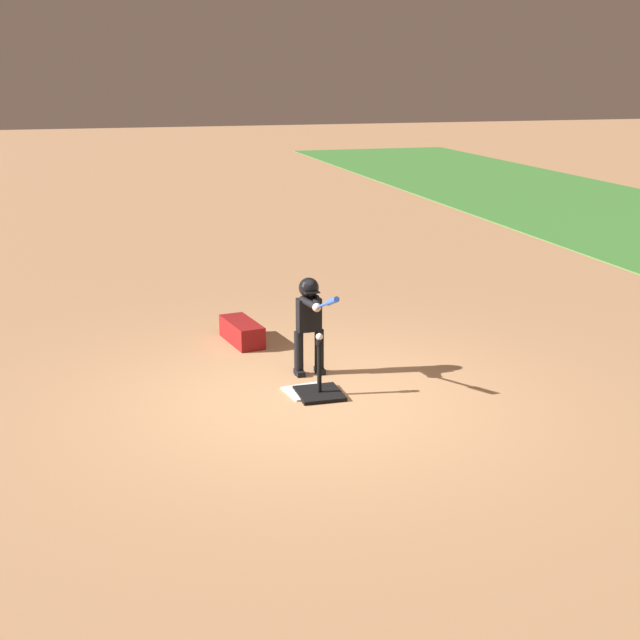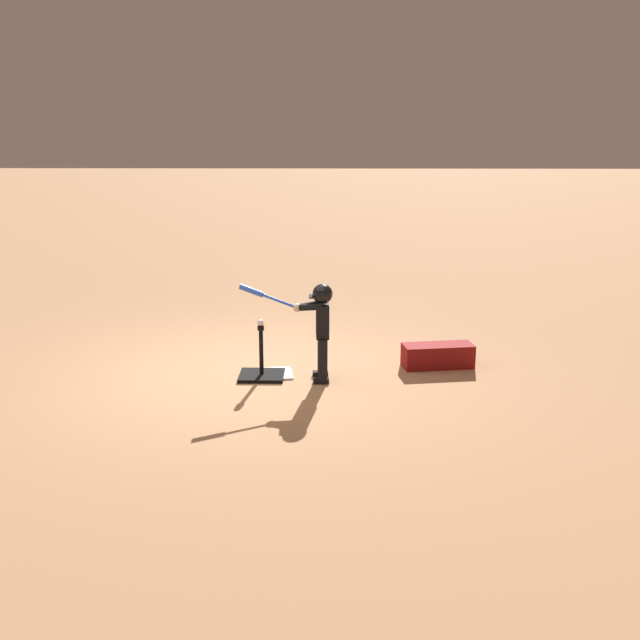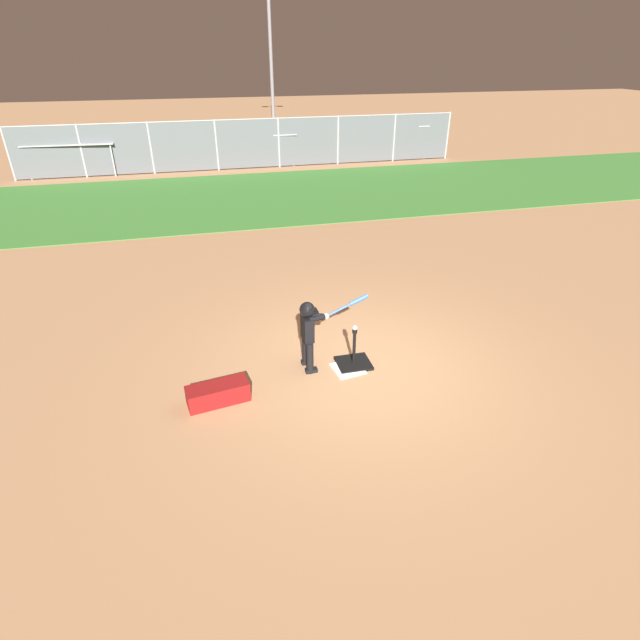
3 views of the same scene
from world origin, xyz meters
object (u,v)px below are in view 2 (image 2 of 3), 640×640
(equipment_bag, at_px, (438,356))
(baseball, at_px, (261,323))
(batter_child, at_px, (319,320))
(batting_tee, at_px, (262,372))

(equipment_bag, bearing_deg, baseball, 2.40)
(baseball, height_order, equipment_bag, baseball)
(batter_child, bearing_deg, equipment_bag, -160.34)
(batting_tee, distance_m, batter_child, 0.93)
(equipment_bag, bearing_deg, batting_tee, 2.40)
(batting_tee, xyz_separation_m, equipment_bag, (-2.09, -0.43, 0.07))
(batting_tee, distance_m, baseball, 0.59)
(batting_tee, bearing_deg, equipment_bag, -168.40)
(baseball, distance_m, equipment_bag, 2.19)
(batter_child, xyz_separation_m, baseball, (0.67, -0.08, -0.06))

